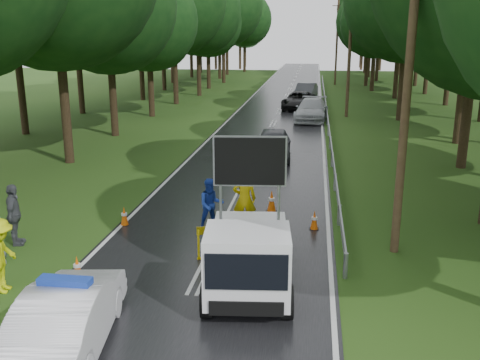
% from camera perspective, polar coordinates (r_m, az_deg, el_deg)
% --- Properties ---
extents(ground, '(160.00, 160.00, 0.00)m').
position_cam_1_polar(ground, '(14.47, -3.86, -9.54)').
color(ground, '#214513').
rests_on(ground, ground).
extents(road, '(7.00, 140.00, 0.02)m').
position_cam_1_polar(road, '(43.35, 4.19, 7.30)').
color(road, black).
rests_on(road, ground).
extents(guardrail, '(0.12, 60.06, 0.70)m').
position_cam_1_polar(guardrail, '(42.88, 9.16, 7.78)').
color(guardrail, gray).
rests_on(guardrail, ground).
extents(utility_pole_near, '(1.40, 0.24, 10.00)m').
position_cam_1_polar(utility_pole_near, '(15.07, 17.54, 10.78)').
color(utility_pole_near, '#3F2B1D').
rests_on(utility_pole_near, ground).
extents(utility_pole_mid, '(1.40, 0.24, 10.00)m').
position_cam_1_polar(utility_pole_mid, '(40.92, 11.64, 13.66)').
color(utility_pole_mid, '#3F2B1D').
rests_on(utility_pole_mid, ground).
extents(utility_pole_far, '(1.40, 0.24, 10.00)m').
position_cam_1_polar(utility_pole_far, '(66.89, 10.29, 14.29)').
color(utility_pole_far, '#3F2B1D').
rests_on(utility_pole_far, ground).
extents(police_sedan, '(2.08, 4.39, 1.53)m').
position_cam_1_polar(police_sedan, '(11.38, -17.84, -13.72)').
color(police_sedan, white).
rests_on(police_sedan, ground).
extents(work_truck, '(2.41, 4.67, 3.59)m').
position_cam_1_polar(work_truck, '(12.98, 0.90, -7.85)').
color(work_truck, gray).
rests_on(work_truck, ground).
extents(barrier, '(2.24, 0.86, 0.98)m').
position_cam_1_polar(barrier, '(14.96, -0.12, -5.57)').
color(barrier, yellow).
rests_on(barrier, ground).
extents(officer, '(0.82, 0.61, 2.04)m').
position_cam_1_polar(officer, '(16.91, 0.48, -2.07)').
color(officer, '#D5B90B').
rests_on(officer, ground).
extents(civilian, '(1.00, 0.90, 1.69)m').
position_cam_1_polar(civilian, '(16.97, -3.10, -2.64)').
color(civilian, '#1937A4').
rests_on(civilian, ground).
extents(bystander_left, '(0.83, 1.27, 1.86)m').
position_cam_1_polar(bystander_left, '(14.18, -24.13, -7.38)').
color(bystander_left, '#C9DA0B').
rests_on(bystander_left, ground).
extents(bystander_mid, '(0.79, 1.18, 1.86)m').
position_cam_1_polar(bystander_mid, '(17.09, -22.96, -3.45)').
color(bystander_mid, '#464A4F').
rests_on(bystander_mid, ground).
extents(queue_car_first, '(1.95, 4.38, 1.47)m').
position_cam_1_polar(queue_car_first, '(26.96, 3.58, 3.90)').
color(queue_car_first, '#44464C').
rests_on(queue_car_first, ground).
extents(queue_car_second, '(2.58, 5.47, 1.54)m').
position_cam_1_polar(queue_car_second, '(39.01, 7.63, 7.43)').
color(queue_car_second, '#B0B3B9').
rests_on(queue_car_second, ground).
extents(queue_car_third, '(2.97, 5.35, 1.42)m').
position_cam_1_polar(queue_car_third, '(44.99, 6.31, 8.44)').
color(queue_car_third, black).
rests_on(queue_car_third, ground).
extents(queue_car_fourth, '(2.27, 4.96, 1.58)m').
position_cam_1_polar(queue_car_fourth, '(50.93, 7.04, 9.31)').
color(queue_car_fourth, '#404248').
rests_on(queue_car_fourth, ground).
extents(cone_near_left, '(0.31, 0.31, 0.65)m').
position_cam_1_polar(cone_near_left, '(14.40, -16.96, -8.97)').
color(cone_near_left, black).
rests_on(cone_near_left, ground).
extents(cone_center, '(0.31, 0.31, 0.65)m').
position_cam_1_polar(cone_center, '(16.15, -2.20, -5.59)').
color(cone_center, black).
rests_on(cone_center, ground).
extents(cone_far, '(0.38, 0.38, 0.80)m').
position_cam_1_polar(cone_far, '(18.78, 3.39, -2.32)').
color(cone_far, black).
rests_on(cone_far, ground).
extents(cone_left_mid, '(0.31, 0.31, 0.65)m').
position_cam_1_polar(cone_left_mid, '(17.90, -12.24, -3.81)').
color(cone_left_mid, black).
rests_on(cone_left_mid, ground).
extents(cone_right, '(0.30, 0.30, 0.64)m').
position_cam_1_polar(cone_right, '(17.30, 7.93, -4.30)').
color(cone_right, black).
rests_on(cone_right, ground).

